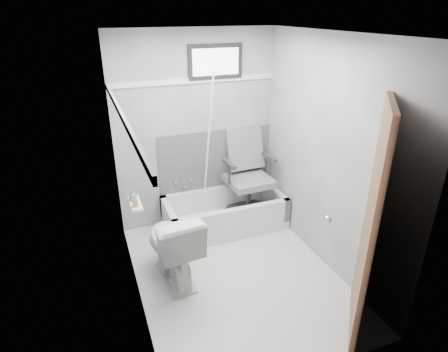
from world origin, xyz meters
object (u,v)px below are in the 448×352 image
soap_bottle_a (135,201)px  office_chair (249,175)px  soap_bottle_b (133,195)px  toilet (172,245)px  bathtub (225,213)px  door (424,240)px

soap_bottle_a → office_chair: bearing=27.1°
soap_bottle_b → toilet: bearing=-24.3°
toilet → soap_bottle_b: 0.66m
soap_bottle_a → bathtub: bearing=32.4°
bathtub → door: 2.46m
door → soap_bottle_b: (-1.92, 1.61, -0.04)m
toilet → soap_bottle_b: size_ratio=7.88×
soap_bottle_a → soap_bottle_b: bearing=90.0°
office_chair → door: door is taller
door → soap_bottle_b: door is taller
door → soap_bottle_b: 2.51m
office_chair → soap_bottle_b: office_chair is taller
bathtub → soap_bottle_b: bearing=-152.8°
bathtub → toilet: toilet is taller
bathtub → office_chair: size_ratio=1.37×
bathtub → door: door is taller
toilet → soap_bottle_b: soap_bottle_b is taller
office_chair → soap_bottle_a: 1.73m
bathtub → soap_bottle_b: (-1.17, -0.60, 0.75)m
office_chair → door: (0.40, -2.24, 0.33)m
toilet → office_chair: bearing=-152.1°
bathtub → toilet: 1.15m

